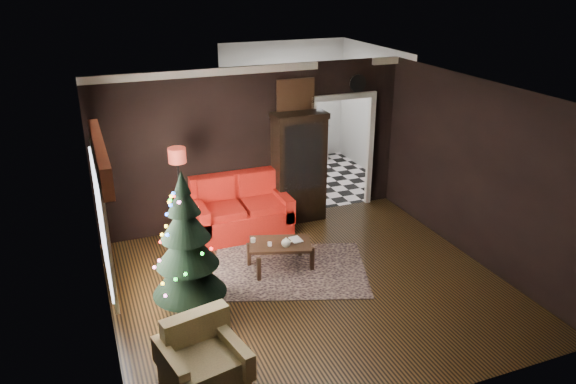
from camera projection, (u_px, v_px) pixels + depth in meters
name	position (u px, v px, depth m)	size (l,w,h in m)	color
floor	(311.00, 287.00, 8.00)	(5.50, 5.50, 0.00)	black
ceiling	(314.00, 96.00, 6.94)	(5.50, 5.50, 0.00)	white
wall_back	(254.00, 147.00, 9.62)	(5.50, 5.50, 0.00)	black
wall_front	(417.00, 292.00, 5.31)	(5.50, 5.50, 0.00)	black
wall_left	(100.00, 231.00, 6.53)	(5.50, 5.50, 0.00)	black
wall_right	(477.00, 173.00, 8.40)	(5.50, 5.50, 0.00)	black
doorway	(341.00, 155.00, 10.33)	(1.10, 0.10, 2.10)	silver
left_window	(102.00, 220.00, 6.70)	(0.05, 1.60, 1.40)	white
valance	(100.00, 155.00, 6.42)	(0.12, 2.10, 0.35)	brown
kitchen_floor	(308.00, 180.00, 12.02)	(3.00, 3.00, 0.00)	white
kitchen_window	(284.00, 90.00, 12.63)	(0.70, 0.06, 0.70)	white
rug	(289.00, 270.00, 8.44)	(2.31, 1.68, 0.01)	#513245
loveseat	(242.00, 207.00, 9.44)	(1.70, 0.90, 1.00)	maroon
curio_cabinet	(299.00, 170.00, 9.85)	(0.90, 0.45, 1.90)	black
floor_lamp	(181.00, 201.00, 8.83)	(0.30, 0.30, 1.78)	black
christmas_tree	(186.00, 243.00, 7.01)	(0.96, 0.96, 1.84)	black
armchair	(203.00, 361.00, 5.80)	(0.80, 0.80, 0.81)	beige
coffee_table	(280.00, 255.00, 8.44)	(0.93, 0.56, 0.42)	black
teapot	(286.00, 243.00, 8.20)	(0.16, 0.16, 0.15)	white
cup_a	(253.00, 240.00, 8.37)	(0.08, 0.08, 0.06)	silver
cup_b	(270.00, 244.00, 8.26)	(0.07, 0.07, 0.06)	white
book	(291.00, 235.00, 8.37)	(0.16, 0.02, 0.22)	tan
wall_clock	(358.00, 83.00, 9.87)	(0.32, 0.32, 0.06)	white
painting	(295.00, 95.00, 9.52)	(0.62, 0.05, 0.52)	tan
kitchen_counter	(288.00, 145.00, 12.89)	(1.80, 0.60, 0.90)	silver
kitchen_table	(301.00, 170.00, 11.52)	(0.70, 0.70, 0.75)	brown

